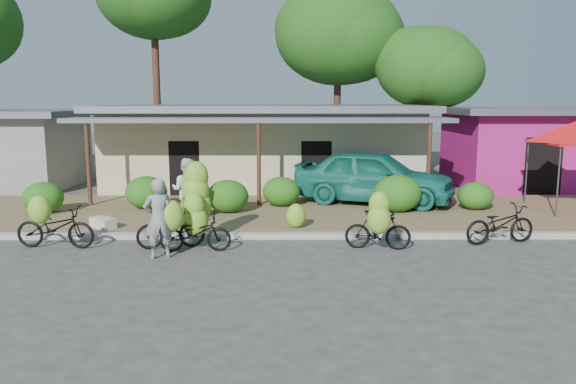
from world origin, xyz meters
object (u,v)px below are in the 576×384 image
at_px(bike_far_right, 500,224).
at_px(vendor, 159,219).
at_px(bike_left, 171,226).
at_px(sack_far, 103,223).
at_px(bike_center, 196,214).
at_px(sack_near, 173,217).
at_px(teal_van, 373,176).
at_px(bike_right, 378,225).
at_px(bystander, 187,190).
at_px(bike_far_left, 54,226).
at_px(tree_center_right, 334,32).
at_px(tree_near_right, 423,65).

relative_size(bike_far_right, vendor, 1.08).
distance_m(bike_left, sack_far, 2.93).
distance_m(bike_center, vendor, 1.11).
height_order(bike_left, sack_near, bike_left).
xyz_separation_m(bike_left, vendor, (-0.12, -0.69, 0.32)).
distance_m(sack_near, teal_van, 6.91).
height_order(bike_center, bike_right, bike_center).
relative_size(bike_far_right, bystander, 1.09).
height_order(sack_near, bystander, bystander).
bearing_deg(sack_far, bike_far_left, -109.93).
xyz_separation_m(bike_far_right, sack_far, (-10.37, 1.27, -0.24)).
xyz_separation_m(bike_center, bystander, (-0.65, 2.51, 0.18)).
height_order(tree_center_right, bike_right, tree_center_right).
relative_size(bike_center, vendor, 1.14).
bearing_deg(teal_van, bike_right, -168.24).
bearing_deg(sack_far, teal_van, 25.02).
distance_m(bike_center, sack_near, 2.64).
xyz_separation_m(bike_center, sack_far, (-2.81, 1.69, -0.59)).
height_order(vendor, teal_van, teal_van).
height_order(tree_center_right, bike_far_left, tree_center_right).
xyz_separation_m(tree_near_right, bike_center, (-8.61, -13.56, -4.31)).
height_order(tree_center_right, bystander, tree_center_right).
distance_m(bystander, teal_van, 6.46).
distance_m(tree_near_right, bike_center, 16.63).
bearing_deg(vendor, bike_far_left, -37.71).
relative_size(bike_far_left, bike_center, 0.95).
bearing_deg(bystander, tree_near_right, -119.98).
height_order(sack_near, vendor, vendor).
bearing_deg(bike_center, bike_far_left, 87.31).
bearing_deg(tree_near_right, bike_right, -106.98).
bearing_deg(vendor, teal_van, -153.75).
bearing_deg(bike_far_right, tree_near_right, -18.76).
height_order(bike_far_left, vendor, vendor).
height_order(tree_near_right, teal_van, tree_near_right).
relative_size(tree_near_right, teal_van, 1.31).
bearing_deg(vendor, bike_center, -149.98).
xyz_separation_m(sack_near, sack_far, (-1.78, -0.68, -0.01)).
relative_size(tree_near_right, bike_far_left, 3.48).
bearing_deg(sack_far, sack_near, 20.79).
bearing_deg(vendor, bike_right, 165.52).
xyz_separation_m(bike_right, bike_far_right, (3.18, 0.72, -0.14)).
height_order(bike_center, sack_near, bike_center).
xyz_separation_m(bike_far_left, bike_center, (3.43, 0.03, 0.28)).
distance_m(bike_left, teal_van, 7.99).
bearing_deg(sack_far, bike_right, -15.48).
height_order(tree_near_right, bike_far_right, tree_near_right).
distance_m(bike_left, bystander, 2.72).
relative_size(bike_far_left, bystander, 1.10).
distance_m(bike_far_right, vendor, 8.36).
height_order(sack_far, bystander, bystander).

